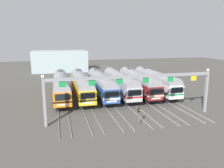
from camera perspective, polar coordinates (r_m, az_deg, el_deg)
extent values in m
plane|color=#4C4944|center=(45.08, -0.40, -3.10)|extent=(160.00, 160.00, 0.00)
cube|color=gray|center=(60.44, -13.99, 0.41)|extent=(0.07, 70.00, 0.15)
cube|color=gray|center=(60.46, -12.63, 0.48)|extent=(0.07, 70.00, 0.15)
cube|color=gray|center=(60.56, -10.30, 0.59)|extent=(0.07, 70.00, 0.15)
cube|color=gray|center=(60.66, -8.95, 0.65)|extent=(0.07, 70.00, 0.15)
cube|color=gray|center=(60.92, -6.64, 0.76)|extent=(0.07, 70.00, 0.15)
cube|color=gray|center=(61.12, -5.31, 0.83)|extent=(0.07, 70.00, 0.15)
cube|color=gray|center=(61.54, -3.04, 0.93)|extent=(0.07, 70.00, 0.15)
cube|color=gray|center=(61.82, -1.73, 1.00)|extent=(0.07, 70.00, 0.15)
cube|color=gray|center=(62.39, 0.48, 1.10)|extent=(0.07, 70.00, 0.15)
cube|color=gray|center=(62.76, 1.75, 1.15)|extent=(0.07, 70.00, 0.15)
cube|color=gray|center=(63.46, 3.90, 1.25)|extent=(0.07, 70.00, 0.15)
cube|color=gray|center=(63.92, 5.12, 1.30)|extent=(0.07, 70.00, 0.15)
cube|color=orange|center=(43.36, -13.03, -0.97)|extent=(2.85, 18.00, 2.35)
cube|color=black|center=(43.43, -13.01, -1.43)|extent=(2.88, 18.02, 0.28)
cylinder|color=gray|center=(43.12, -13.10, 0.55)|extent=(2.74, 17.64, 2.74)
cube|color=black|center=(34.48, -12.72, -3.38)|extent=(2.28, 0.06, 1.03)
cube|color=silver|center=(34.81, -12.63, -5.32)|extent=(1.71, 0.05, 0.24)
cube|color=black|center=(37.68, -12.69, -5.53)|extent=(2.28, 2.60, 1.05)
cube|color=black|center=(49.88, -13.11, -1.35)|extent=(2.28, 2.60, 1.05)
cube|color=#4C4C51|center=(47.85, -13.32, 3.49)|extent=(1.10, 1.10, 0.20)
cube|color=gold|center=(43.58, -7.90, -0.72)|extent=(2.85, 18.00, 2.35)
cube|color=black|center=(43.66, -7.89, -1.17)|extent=(2.88, 18.02, 0.28)
cylinder|color=gray|center=(43.35, -7.95, 0.80)|extent=(2.74, 17.64, 2.74)
cube|color=black|center=(34.76, -6.28, -3.04)|extent=(2.28, 0.06, 1.03)
cube|color=silver|center=(35.09, -6.23, -4.97)|extent=(1.71, 0.05, 0.24)
cube|color=black|center=(37.94, -6.78, -5.20)|extent=(2.28, 2.60, 1.05)
cube|color=black|center=(50.07, -8.65, -1.13)|extent=(2.28, 2.60, 1.05)
cube|color=#4C4C51|center=(48.06, -8.66, 3.70)|extent=(1.10, 1.10, 0.20)
cube|color=#284C9E|center=(44.15, -2.87, -0.46)|extent=(2.85, 18.00, 2.35)
cube|color=white|center=(44.23, -2.86, -0.91)|extent=(2.88, 18.02, 0.28)
cylinder|color=gray|center=(43.92, -2.88, 1.04)|extent=(2.74, 17.64, 2.74)
cube|color=black|center=(35.47, -0.02, -2.67)|extent=(2.28, 0.06, 1.03)
cube|color=silver|center=(35.79, -0.02, -4.56)|extent=(1.71, 0.05, 0.24)
cube|color=black|center=(38.60, -1.00, -4.83)|extent=(2.28, 2.60, 1.05)
cube|color=black|center=(50.57, -4.24, -0.90)|extent=(2.28, 2.60, 1.05)
cube|color=#4C4C51|center=(48.57, -4.06, 3.89)|extent=(1.10, 1.10, 0.20)
cube|color=#B2B5BA|center=(45.06, 2.01, -0.21)|extent=(2.85, 18.00, 2.35)
cube|color=#B21E1E|center=(45.13, 2.00, -0.65)|extent=(2.88, 18.02, 0.28)
cylinder|color=gray|center=(44.83, 2.02, 1.26)|extent=(2.74, 17.64, 2.74)
cube|color=black|center=(36.59, 5.92, -2.29)|extent=(2.28, 0.06, 1.03)
cube|color=silver|center=(36.90, 5.88, -4.13)|extent=(1.71, 0.05, 0.24)
cube|color=black|center=(39.62, 4.52, -4.42)|extent=(2.28, 2.60, 1.05)
cube|color=black|center=(51.36, 0.05, -0.67)|extent=(2.28, 2.60, 1.05)
cube|color=maroon|center=(46.27, 6.65, 0.03)|extent=(2.85, 18.00, 2.35)
cube|color=beige|center=(46.34, 6.64, -0.39)|extent=(2.88, 18.02, 0.28)
cylinder|color=gray|center=(46.05, 6.69, 1.46)|extent=(2.74, 17.64, 2.74)
cube|color=black|center=(38.07, 11.46, -1.91)|extent=(2.28, 0.06, 1.03)
cube|color=silver|center=(38.37, 11.38, -3.69)|extent=(1.71, 0.05, 0.24)
cube|color=black|center=(41.00, 9.71, -4.01)|extent=(2.28, 2.60, 1.05)
cube|color=black|center=(52.43, 4.19, -0.45)|extent=(2.28, 2.60, 1.05)
cube|color=#4C4C51|center=(50.50, 4.71, 4.17)|extent=(1.10, 1.10, 0.20)
cube|color=white|center=(47.77, 11.04, 0.26)|extent=(2.85, 18.00, 2.35)
cube|color=#198C4C|center=(47.84, 11.02, -0.15)|extent=(2.88, 18.02, 0.28)
cylinder|color=gray|center=(47.56, 11.09, 1.65)|extent=(2.74, 17.64, 2.74)
cube|color=black|center=(39.89, 16.53, -1.55)|extent=(2.28, 0.06, 1.03)
cube|color=silver|center=(40.17, 16.43, -3.25)|extent=(1.71, 0.05, 0.24)
cube|color=black|center=(42.69, 14.52, -3.59)|extent=(2.28, 2.60, 1.05)
cube|color=black|center=(53.76, 8.14, -0.24)|extent=(2.28, 2.60, 1.05)
cube|color=#4C4C51|center=(51.89, 8.80, 4.27)|extent=(1.10, 1.10, 0.20)
cube|color=gray|center=(30.06, -17.12, -4.73)|extent=(0.36, 0.36, 6.50)
cube|color=gray|center=(37.48, 23.21, -1.97)|extent=(0.36, 0.36, 6.50)
cube|color=gray|center=(31.09, 5.49, 1.94)|extent=(24.31, 0.32, 0.44)
cube|color=#198C3F|center=(29.45, -12.73, -0.06)|extent=(0.90, 0.08, 0.80)
cube|color=#198C3F|center=(29.78, -5.21, 0.31)|extent=(0.90, 0.08, 0.80)
cube|color=#198C3F|center=(30.61, 2.02, 0.66)|extent=(0.90, 0.08, 0.80)
cube|color=#198C3F|center=(31.89, 8.77, 0.98)|extent=(0.90, 0.08, 0.80)
cube|color=#198C3F|center=(33.59, 14.92, 1.25)|extent=(0.90, 0.08, 0.80)
cube|color=yellow|center=(35.63, 20.43, 1.49)|extent=(0.90, 0.08, 0.80)
sphere|color=white|center=(29.30, -17.52, 1.86)|extent=(0.44, 0.44, 0.44)
sphere|color=white|center=(36.88, 23.64, 3.32)|extent=(0.44, 0.44, 0.44)
cylinder|color=#59595E|center=(30.02, 6.96, -8.31)|extent=(0.12, 0.12, 2.51)
cube|color=black|center=(29.73, 7.00, -6.68)|extent=(0.28, 0.24, 0.60)
sphere|color=orange|center=(29.60, 7.10, -6.76)|extent=(0.18, 0.18, 0.18)
cube|color=#9EB2B7|center=(81.68, -13.31, 5.83)|extent=(18.96, 10.00, 7.35)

